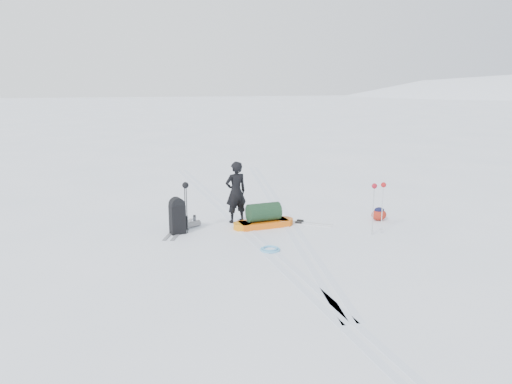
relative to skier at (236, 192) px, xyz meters
The scene contains 14 objects.
ground 1.27m from the skier, 84.05° to the right, with size 200.00×200.00×0.00m, color white.
snow_hill_backdrop 125.35m from the skier, 52.91° to the left, with size 359.50×192.00×162.45m.
ski_tracks 1.08m from the skier, ahead, with size 3.38×17.97×0.01m.
skier is the anchor object (origin of this frame).
pulk_sled 1.00m from the skier, 44.73° to the right, with size 1.64×0.67×0.61m.
expedition_rucksack 1.67m from the skier, 159.80° to the right, with size 0.84×0.78×0.89m.
ski_poles_black 1.51m from the skier, 155.52° to the right, with size 0.15×0.17×1.26m.
ski_poles_silver 3.58m from the skier, 31.16° to the right, with size 0.40×0.19×1.26m.
touring_skis_grey 1.73m from the skier, behind, with size 0.93×1.84×0.07m.
touring_skis_white 1.82m from the skier, 17.57° to the right, with size 1.58×1.21×0.06m.
rope_coil 2.47m from the skier, 84.06° to the right, with size 0.55×0.55×0.05m.
small_daypack 3.82m from the skier, 12.05° to the right, with size 0.51×0.46×0.35m.
thermos_pair 1.38m from the skier, behind, with size 0.32×0.20×0.31m.
stuff_sack 0.93m from the skier, 63.75° to the right, with size 0.37×0.33×0.20m.
Camera 1 is at (-2.76, -11.26, 3.63)m, focal length 35.00 mm.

